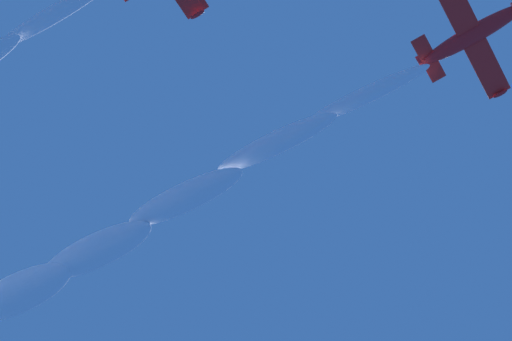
# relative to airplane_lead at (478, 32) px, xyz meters

# --- Properties ---
(airplane_lead) EXTENTS (9.34, 8.37, 2.59)m
(airplane_lead) POSITION_rel_airplane_lead_xyz_m (0.00, 0.00, 0.00)
(airplane_lead) COLOR red
(smoke_trail_lead) EXTENTS (4.92, 43.66, 6.42)m
(smoke_trail_lead) POSITION_rel_airplane_lead_xyz_m (2.01, -32.25, -3.07)
(smoke_trail_lead) COLOR white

